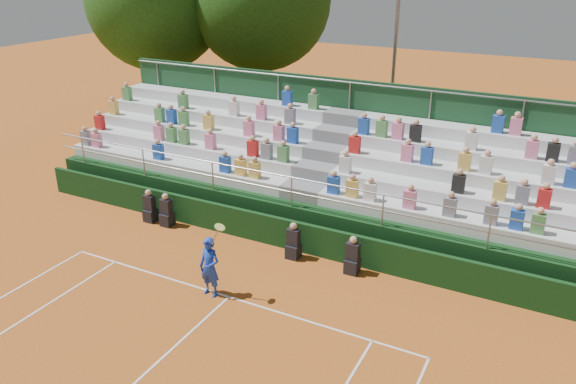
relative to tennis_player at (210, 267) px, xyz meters
The scene contains 7 objects.
ground 1.01m from the tennis_player, 11.21° to the left, with size 90.00×90.00×0.00m, color #B55A1E.
courtside_wall 3.36m from the tennis_player, 81.23° to the left, with size 20.00×0.15×1.00m, color black.
line_officials 3.06m from the tennis_player, 110.20° to the left, with size 7.92×0.40×1.19m.
grandstand 6.56m from the tennis_player, 85.39° to the left, with size 20.00×5.20×4.40m.
tennis_player is the anchor object (origin of this frame).
tree_west 17.73m from the tennis_player, 132.81° to the left, with size 6.86×6.86×9.92m.
floodlight_mast 14.18m from the tennis_player, 87.53° to the left, with size 0.60×0.25×8.40m.
Camera 1 is at (7.40, -10.76, 8.61)m, focal length 35.00 mm.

